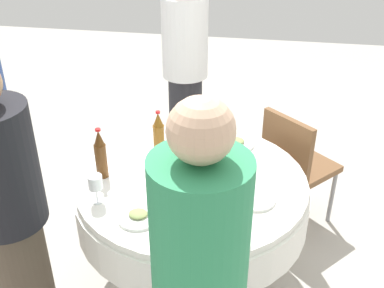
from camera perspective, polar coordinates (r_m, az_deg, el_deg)
name	(u,v)px	position (r m, az deg, el deg)	size (l,w,h in m)	color
ground_plane	(192,276)	(3.01, 0.00, -15.93)	(10.00, 10.00, 0.00)	#B7B2A8
dining_table	(192,200)	(2.62, 0.00, -6.93)	(1.29, 1.29, 0.74)	white
bottle_amber_rear	(159,136)	(2.66, -4.12, 0.97)	(0.07, 0.07, 0.30)	#8C5619
bottle_clear_south	(193,154)	(2.46, 0.09, -1.20)	(0.07, 0.07, 0.32)	silver
bottle_brown_front	(101,155)	(2.52, -11.21, -1.31)	(0.06, 0.06, 0.30)	#593314
bottle_brown_far	(237,205)	(2.12, 5.57, -7.49)	(0.06, 0.06, 0.30)	#593314
wine_glass_far	(189,182)	(2.32, -0.32, -4.71)	(0.06, 0.06, 0.14)	white
wine_glass_east	(152,167)	(2.45, -4.97, -2.82)	(0.06, 0.06, 0.15)	white
wine_glass_inner	(95,184)	(2.34, -11.83, -4.80)	(0.07, 0.07, 0.15)	white
wine_glass_left	(182,148)	(2.62, -1.20, -0.54)	(0.07, 0.07, 0.14)	white
wine_glass_outer	(200,145)	(2.62, 0.96, -0.08)	(0.07, 0.07, 0.15)	white
plate_outer	(255,199)	(2.38, 7.78, -6.73)	(0.21, 0.21, 0.02)	white
plate_near	(236,143)	(2.85, 5.40, 0.17)	(0.23, 0.23, 0.04)	white
plate_north	(175,139)	(2.88, -2.14, 0.58)	(0.23, 0.23, 0.04)	white
plate_right	(138,216)	(2.26, -6.63, -8.83)	(0.21, 0.21, 0.04)	white
spoon_south	(125,161)	(2.70, -8.23, -2.12)	(0.18, 0.02, 0.01)	silver
person_front	(185,74)	(3.55, -0.85, 8.58)	(0.34, 0.34, 1.65)	#26262B
person_far	(10,222)	(2.25, -21.48, -8.93)	(0.34, 0.34, 1.59)	#4C3F33
chair_inner	(294,161)	(3.17, 12.51, -2.09)	(0.57, 0.57, 0.87)	brown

